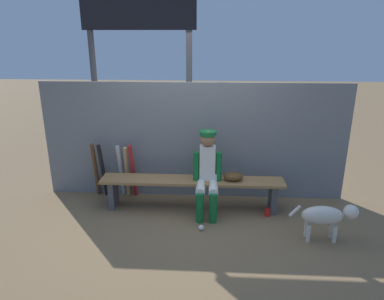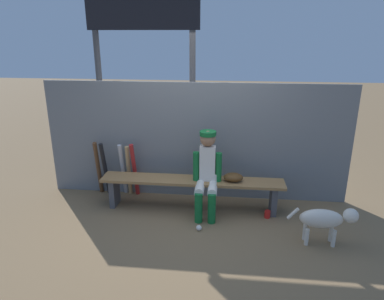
{
  "view_description": "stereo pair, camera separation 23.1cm",
  "coord_description": "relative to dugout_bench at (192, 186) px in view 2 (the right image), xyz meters",
  "views": [
    {
      "loc": [
        0.27,
        -4.64,
        2.48
      ],
      "look_at": [
        0.0,
        0.0,
        0.92
      ],
      "focal_mm": 32.44,
      "sensor_mm": 36.0,
      "label": 1
    },
    {
      "loc": [
        0.5,
        -4.62,
        2.48
      ],
      "look_at": [
        0.0,
        0.0,
        0.92
      ],
      "focal_mm": 32.44,
      "sensor_mm": 36.0,
      "label": 2
    }
  ],
  "objects": [
    {
      "name": "bat_wood_tan",
      "position": [
        -1.05,
        0.35,
        0.05
      ],
      "size": [
        0.09,
        0.19,
        0.84
      ],
      "primitive_type": "cylinder",
      "rotation": [
        0.14,
        0.0,
        0.12
      ],
      "color": "tan",
      "rests_on": "ground_plane"
    },
    {
      "name": "bat_wood_dark",
      "position": [
        -1.54,
        0.34,
        0.08
      ],
      "size": [
        0.08,
        0.23,
        0.9
      ],
      "primitive_type": "cylinder",
      "rotation": [
        0.18,
        0.0,
        0.09
      ],
      "color": "brown",
      "rests_on": "ground_plane"
    },
    {
      "name": "bat_aluminum_black",
      "position": [
        -1.41,
        0.3,
        0.08
      ],
      "size": [
        0.09,
        0.25,
        0.9
      ],
      "primitive_type": "cylinder",
      "rotation": [
        0.2,
        0.0,
        -0.1
      ],
      "color": "black",
      "rests_on": "ground_plane"
    },
    {
      "name": "ground_plane",
      "position": [
        0.0,
        0.0,
        -0.37
      ],
      "size": [
        30.0,
        30.0,
        0.0
      ],
      "primitive_type": "plane",
      "color": "brown"
    },
    {
      "name": "cup_on_ground",
      "position": [
        1.09,
        -0.16,
        -0.32
      ],
      "size": [
        0.08,
        0.08,
        0.11
      ],
      "primitive_type": "cylinder",
      "color": "red",
      "rests_on": "ground_plane"
    },
    {
      "name": "baseball",
      "position": [
        0.16,
        -0.6,
        -0.33
      ],
      "size": [
        0.07,
        0.07,
        0.07
      ],
      "primitive_type": "sphere",
      "color": "white",
      "rests_on": "ground_plane"
    },
    {
      "name": "dog",
      "position": [
        1.72,
        -0.73,
        -0.03
      ],
      "size": [
        0.84,
        0.2,
        0.49
      ],
      "color": "beige",
      "rests_on": "ground_plane"
    },
    {
      "name": "scoreboard",
      "position": [
        -0.85,
        1.1,
        2.2
      ],
      "size": [
        2.1,
        0.27,
        3.69
      ],
      "color": "#3F3F42",
      "rests_on": "ground_plane"
    },
    {
      "name": "player_seated",
      "position": [
        0.22,
        -0.11,
        0.29
      ],
      "size": [
        0.41,
        0.55,
        1.21
      ],
      "color": "silver",
      "rests_on": "ground_plane"
    },
    {
      "name": "dugout_bench",
      "position": [
        0.0,
        0.0,
        0.0
      ],
      "size": [
        2.66,
        0.36,
        0.47
      ],
      "color": "olive",
      "rests_on": "ground_plane"
    },
    {
      "name": "bat_aluminum_red",
      "position": [
        -0.94,
        0.31,
        0.08
      ],
      "size": [
        0.08,
        0.26,
        0.9
      ],
      "primitive_type": "cylinder",
      "rotation": [
        0.21,
        0.0,
        -0.07
      ],
      "color": "#B22323",
      "rests_on": "ground_plane"
    },
    {
      "name": "chainlink_fence",
      "position": [
        0.0,
        0.46,
        0.54
      ],
      "size": [
        4.66,
        0.03,
        1.81
      ],
      "primitive_type": "cube",
      "color": "slate",
      "rests_on": "ground_plane"
    },
    {
      "name": "cup_on_bench",
      "position": [
        0.33,
        -0.03,
        0.16
      ],
      "size": [
        0.08,
        0.08,
        0.11
      ],
      "primitive_type": "cylinder",
      "color": "silver",
      "rests_on": "dugout_bench"
    },
    {
      "name": "bat_aluminum_silver",
      "position": [
        -1.15,
        0.37,
        0.06
      ],
      "size": [
        0.09,
        0.21,
        0.86
      ],
      "primitive_type": "cylinder",
      "rotation": [
        0.17,
        0.0,
        -0.11
      ],
      "color": "#B7B7BC",
      "rests_on": "ground_plane"
    },
    {
      "name": "baseball_glove",
      "position": [
        0.59,
        0.0,
        0.16
      ],
      "size": [
        0.28,
        0.2,
        0.12
      ],
      "primitive_type": "ellipsoid",
      "color": "#593819",
      "rests_on": "dugout_bench"
    }
  ]
}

